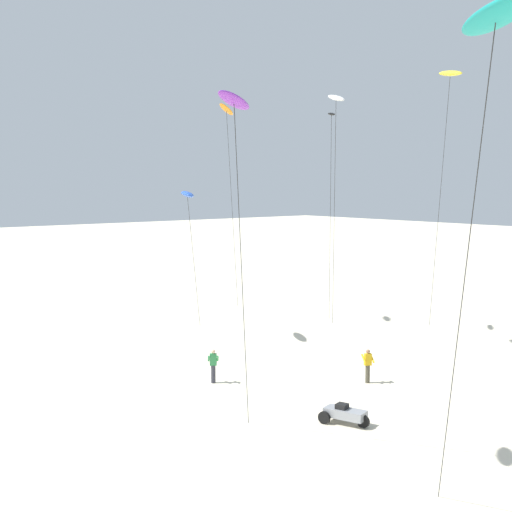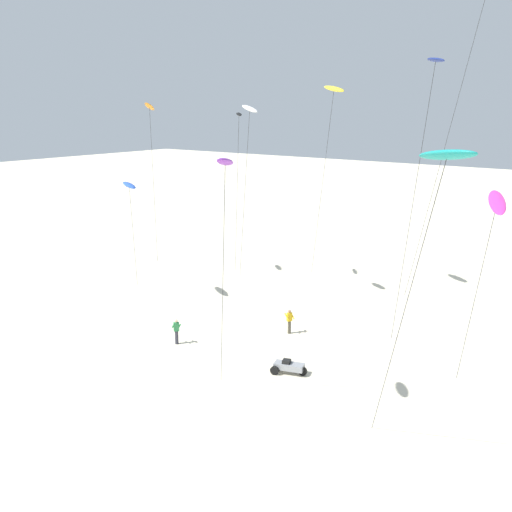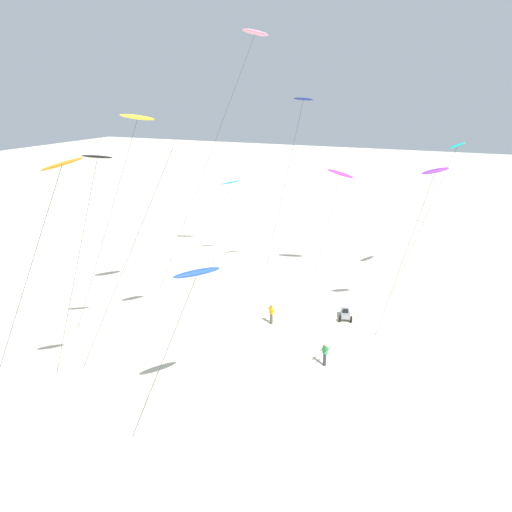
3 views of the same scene
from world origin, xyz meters
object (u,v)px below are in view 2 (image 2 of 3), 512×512
object	(u,v)px
kite_black	(239,119)
beach_buggy	(288,366)
kite_flyer_nearest	(176,331)
kite_blue	(129,186)
kite_yellow	(334,90)
kite_flyer_middle	(289,321)
kite_white	(250,111)
kite_magenta	(497,204)
kite_orange	(150,110)
kite_teal	(446,158)
kite_purple	(225,165)
kite_navy	(434,70)

from	to	relation	value
kite_black	beach_buggy	distance (m)	23.03
kite_flyer_nearest	beach_buggy	distance (m)	8.22
kite_blue	kite_yellow	xyz separation A→B (m)	(11.05, 11.09, 6.99)
kite_yellow	kite_flyer_middle	size ratio (longest dim) A/B	9.90
kite_white	kite_flyer_nearest	bearing A→B (deg)	-79.42
kite_magenta	kite_blue	xyz separation A→B (m)	(-26.85, 0.41, -1.29)
kite_orange	kite_flyer_nearest	size ratio (longest dim) A/B	9.12
kite_magenta	kite_yellow	world-z (taller)	kite_yellow
kite_white	kite_flyer_middle	xyz separation A→B (m)	(6.68, -4.37, -13.58)
kite_teal	kite_white	bearing A→B (deg)	141.98
kite_orange	kite_purple	bearing A→B (deg)	-36.18
kite_yellow	kite_flyer_middle	xyz separation A→B (m)	(2.75, -9.80, -15.12)
kite_navy	kite_blue	world-z (taller)	kite_navy
kite_purple	kite_white	distance (m)	18.77
kite_magenta	beach_buggy	world-z (taller)	kite_magenta
kite_magenta	kite_blue	size ratio (longest dim) A/B	1.17
kite_black	kite_flyer_nearest	xyz separation A→B (m)	(5.51, -13.50, -12.90)
kite_orange	kite_blue	world-z (taller)	kite_orange
kite_orange	kite_magenta	xyz separation A→B (m)	(30.06, -5.84, -4.21)
kite_magenta	kite_teal	bearing A→B (deg)	-84.79
kite_orange	kite_navy	world-z (taller)	kite_navy
kite_purple	kite_flyer_nearest	size ratio (longest dim) A/B	7.71
kite_teal	kite_orange	bearing A→B (deg)	152.80
kite_magenta	kite_teal	xyz separation A→B (m)	(0.92, -10.07, 2.94)
kite_white	kite_flyer_middle	bearing A→B (deg)	-33.20
kite_flyer_nearest	kite_orange	bearing A→B (deg)	140.69
kite_black	beach_buggy	size ratio (longest dim) A/B	6.77
kite_purple	kite_teal	xyz separation A→B (m)	(10.19, -0.72, 0.91)
kite_orange	kite_magenta	bearing A→B (deg)	-11.00
kite_white	beach_buggy	size ratio (longest dim) A/B	7.07
kite_magenta	beach_buggy	xyz separation A→B (m)	(-9.64, -3.50, -9.89)
kite_black	kite_flyer_nearest	size ratio (longest dim) A/B	8.63
kite_white	kite_yellow	world-z (taller)	kite_yellow
kite_white	beach_buggy	world-z (taller)	kite_white
kite_purple	kite_magenta	size ratio (longest dim) A/B	1.17
kite_black	kite_white	distance (m)	4.90
beach_buggy	kite_yellow	bearing A→B (deg)	112.33
kite_orange	kite_flyer_middle	world-z (taller)	kite_orange
kite_black	kite_flyer_nearest	bearing A→B (deg)	-67.79
kite_flyer_middle	kite_yellow	bearing A→B (deg)	105.66
kite_purple	kite_teal	size ratio (longest dim) A/B	0.94
kite_white	kite_teal	distance (m)	26.25
kite_orange	beach_buggy	distance (m)	26.51
kite_navy	kite_magenta	bearing A→B (deg)	-28.47
kite_navy	kite_purple	bearing A→B (deg)	-111.81
kite_navy	kite_white	size ratio (longest dim) A/B	1.16
kite_flyer_middle	beach_buggy	size ratio (longest dim) A/B	0.78
kite_orange	kite_yellow	size ratio (longest dim) A/B	0.92
kite_orange	kite_magenta	distance (m)	30.91
kite_blue	kite_teal	bearing A→B (deg)	-20.68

